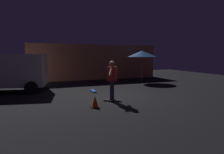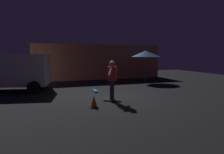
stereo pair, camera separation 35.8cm
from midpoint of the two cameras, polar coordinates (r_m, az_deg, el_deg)
ground_plane at (r=9.65m, az=1.10°, el=-5.58°), size 28.00×28.00×0.00m
low_building at (r=17.93m, az=-4.26°, el=4.44°), size 10.48×3.87×2.82m
parked_van at (r=12.33m, az=-27.58°, el=1.74°), size 4.88×2.97×2.03m
patio_umbrella at (r=14.95m, az=10.27°, el=6.52°), size 2.10×2.10×2.30m
skateboard_ridden at (r=8.70m, az=1.19°, el=-6.53°), size 0.76×0.59×0.07m
skateboard_spare at (r=11.00m, az=-3.95°, el=-3.83°), size 0.24×0.79×0.07m
skater at (r=8.53m, az=1.20°, el=-0.09°), size 0.60×0.88×1.67m
traffic_cone at (r=7.66m, az=-3.83°, el=-7.11°), size 0.34×0.34×0.46m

